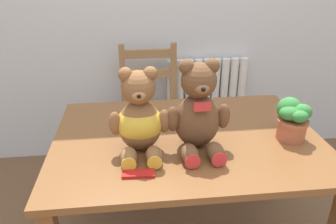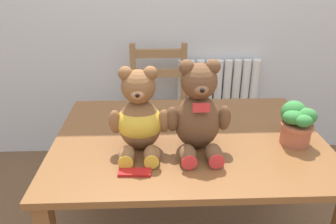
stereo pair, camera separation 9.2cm
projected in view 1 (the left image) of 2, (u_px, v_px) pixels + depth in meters
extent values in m
cylinder|color=white|center=(171.00, 109.00, 2.58)|extent=(0.06, 0.06, 0.78)
cylinder|color=white|center=(180.00, 108.00, 2.59)|extent=(0.06, 0.06, 0.78)
cylinder|color=white|center=(188.00, 108.00, 2.60)|extent=(0.06, 0.06, 0.78)
cylinder|color=white|center=(197.00, 107.00, 2.60)|extent=(0.06, 0.06, 0.78)
cylinder|color=white|center=(206.00, 107.00, 2.61)|extent=(0.06, 0.06, 0.78)
cylinder|color=white|center=(214.00, 107.00, 2.62)|extent=(0.06, 0.06, 0.78)
cylinder|color=white|center=(223.00, 106.00, 2.62)|extent=(0.06, 0.06, 0.78)
cylinder|color=white|center=(231.00, 106.00, 2.63)|extent=(0.06, 0.06, 0.78)
cylinder|color=white|center=(240.00, 105.00, 2.64)|extent=(0.06, 0.06, 0.78)
cube|color=white|center=(203.00, 147.00, 2.77)|extent=(0.63, 0.10, 0.04)
cube|color=brown|center=(187.00, 138.00, 1.54)|extent=(1.24, 0.89, 0.03)
cube|color=brown|center=(83.00, 162.00, 1.99)|extent=(0.06, 0.06, 0.68)
cube|color=brown|center=(263.00, 151.00, 2.11)|extent=(0.06, 0.06, 0.68)
cube|color=#997047|center=(151.00, 120.00, 2.30)|extent=(0.40, 0.42, 0.03)
cube|color=#997047|center=(180.00, 160.00, 2.25)|extent=(0.04, 0.04, 0.42)
cube|color=#997047|center=(127.00, 163.00, 2.21)|extent=(0.04, 0.04, 0.42)
cube|color=#997047|center=(173.00, 104.00, 2.47)|extent=(0.04, 0.04, 0.93)
cube|color=#997047|center=(125.00, 106.00, 2.44)|extent=(0.04, 0.04, 0.93)
cube|color=#997047|center=(148.00, 54.00, 2.29)|extent=(0.32, 0.03, 0.06)
cube|color=#997047|center=(148.00, 73.00, 2.35)|extent=(0.32, 0.03, 0.06)
ellipsoid|color=brown|center=(140.00, 125.00, 1.39)|extent=(0.18, 0.16, 0.22)
sphere|color=brown|center=(138.00, 87.00, 1.31)|extent=(0.14, 0.14, 0.14)
sphere|color=brown|center=(150.00, 74.00, 1.30)|extent=(0.06, 0.06, 0.06)
sphere|color=brown|center=(125.00, 74.00, 1.29)|extent=(0.06, 0.06, 0.06)
ellipsoid|color=#B2794C|center=(139.00, 95.00, 1.27)|extent=(0.06, 0.05, 0.04)
sphere|color=black|center=(139.00, 96.00, 1.25)|extent=(0.02, 0.02, 0.02)
ellipsoid|color=brown|center=(164.00, 121.00, 1.37)|extent=(0.05, 0.05, 0.11)
ellipsoid|color=brown|center=(115.00, 124.00, 1.35)|extent=(0.05, 0.05, 0.11)
ellipsoid|color=brown|center=(154.00, 155.00, 1.32)|extent=(0.07, 0.11, 0.07)
cylinder|color=gold|center=(155.00, 163.00, 1.27)|extent=(0.06, 0.01, 0.06)
ellipsoid|color=brown|center=(129.00, 157.00, 1.31)|extent=(0.07, 0.11, 0.07)
cylinder|color=gold|center=(129.00, 164.00, 1.26)|extent=(0.06, 0.01, 0.06)
ellipsoid|color=gold|center=(140.00, 123.00, 1.38)|extent=(0.20, 0.17, 0.16)
ellipsoid|color=brown|center=(197.00, 121.00, 1.41)|extent=(0.20, 0.17, 0.24)
sphere|color=brown|center=(199.00, 80.00, 1.33)|extent=(0.15, 0.15, 0.15)
sphere|color=brown|center=(212.00, 66.00, 1.31)|extent=(0.06, 0.06, 0.06)
sphere|color=brown|center=(186.00, 67.00, 1.30)|extent=(0.06, 0.06, 0.06)
ellipsoid|color=#8C5F3F|center=(202.00, 88.00, 1.29)|extent=(0.06, 0.06, 0.05)
sphere|color=black|center=(203.00, 90.00, 1.26)|extent=(0.02, 0.02, 0.02)
ellipsoid|color=brown|center=(223.00, 116.00, 1.39)|extent=(0.06, 0.06, 0.11)
ellipsoid|color=brown|center=(173.00, 119.00, 1.37)|extent=(0.06, 0.06, 0.11)
ellipsoid|color=brown|center=(216.00, 152.00, 1.34)|extent=(0.07, 0.12, 0.07)
cylinder|color=red|center=(219.00, 160.00, 1.29)|extent=(0.06, 0.01, 0.06)
ellipsoid|color=brown|center=(190.00, 154.00, 1.33)|extent=(0.07, 0.12, 0.07)
cylinder|color=red|center=(193.00, 162.00, 1.27)|extent=(0.06, 0.01, 0.06)
cube|color=red|center=(202.00, 107.00, 1.30)|extent=(0.07, 0.02, 0.03)
cylinder|color=#B25B3D|center=(291.00, 129.00, 1.49)|extent=(0.13, 0.13, 0.10)
cylinder|color=#B25B3D|center=(293.00, 121.00, 1.48)|extent=(0.14, 0.14, 0.02)
ellipsoid|color=#337F38|center=(301.00, 112.00, 1.46)|extent=(0.10, 0.07, 0.08)
ellipsoid|color=#337F38|center=(289.00, 109.00, 1.49)|extent=(0.11, 0.10, 0.11)
ellipsoid|color=#337F38|center=(290.00, 113.00, 1.45)|extent=(0.10, 0.08, 0.06)
ellipsoid|color=#337F38|center=(300.00, 117.00, 1.42)|extent=(0.08, 0.06, 0.05)
cube|color=red|center=(138.00, 174.00, 1.25)|extent=(0.13, 0.06, 0.01)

